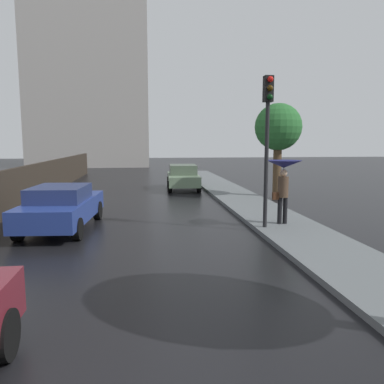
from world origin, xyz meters
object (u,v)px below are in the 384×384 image
Objects in this scene: car_green_behind_camera at (183,177)px; street_tree_near at (278,128)px; car_blue_mid_road at (62,206)px; pedestrian_with_umbrella_near at (283,172)px; traffic_light at (268,124)px.

car_green_behind_camera is 6.36m from street_tree_near.
car_blue_mid_road is 10.57m from car_green_behind_camera.
pedestrian_with_umbrella_near is 0.45× the size of traffic_light.
car_green_behind_camera is 0.94× the size of traffic_light.
traffic_light is (-0.69, -0.42, 1.47)m from pedestrian_with_umbrella_near.
traffic_light is at bearing -79.72° from car_green_behind_camera.
traffic_light is at bearing 28.87° from pedestrian_with_umbrella_near.
traffic_light is at bearing -112.25° from street_tree_near.
street_tree_near reaches higher than car_blue_mid_road.
traffic_light reaches higher than car_green_behind_camera.
pedestrian_with_umbrella_near is 6.47m from street_tree_near.
car_blue_mid_road is at bearing -114.31° from car_green_behind_camera.
traffic_light is at bearing 174.37° from car_blue_mid_road.
pedestrian_with_umbrella_near is 0.45× the size of street_tree_near.
pedestrian_with_umbrella_near reaches higher than car_green_behind_camera.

